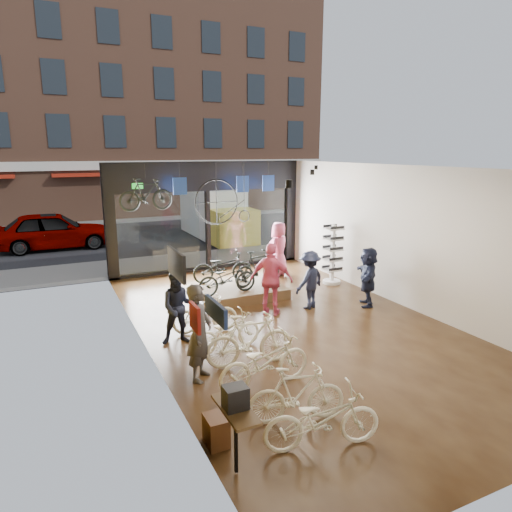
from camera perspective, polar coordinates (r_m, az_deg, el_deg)
ground_plane at (r=11.36m, az=4.35°, el=-8.65°), size 7.00×12.00×0.04m
ceiling at (r=10.55m, az=4.72°, el=11.10°), size 7.00×12.00×0.04m
wall_left at (r=9.58m, az=-14.08°, el=-1.07°), size 0.04×12.00×3.80m
wall_right at (r=12.88m, az=18.28°, el=2.24°), size 0.04×12.00×3.80m
storefront at (r=16.19m, az=-6.07°, el=4.95°), size 7.00×0.26×3.80m
exit_sign at (r=15.34m, az=-14.61°, el=8.47°), size 0.35×0.06×0.18m
street_road at (r=25.06m, az=-12.80°, el=3.17°), size 30.00×18.00×0.02m
sidewalk_near at (r=17.66m, az=-7.22°, el=-0.48°), size 30.00×2.40×0.12m
sidewalk_far at (r=28.93m, az=-14.56°, el=4.52°), size 30.00×2.00×0.12m
opposite_building at (r=31.22m, az=-16.25°, el=17.81°), size 26.00×5.00×14.00m
street_car at (r=21.41m, az=-24.03°, el=2.94°), size 4.80×1.93×1.63m
box_truck at (r=21.73m, az=-4.61°, el=5.16°), size 2.01×6.02×2.37m
floor_bike_0 at (r=6.95m, az=8.27°, el=-19.50°), size 1.82×0.98×0.91m
floor_bike_1 at (r=7.46m, az=5.12°, el=-16.83°), size 1.62×0.82×0.93m
floor_bike_2 at (r=8.39m, az=1.08°, el=-13.10°), size 1.85×0.75×0.95m
floor_bike_3 at (r=9.12m, az=-0.78°, el=-10.44°), size 1.84×0.75×1.07m
floor_bike_4 at (r=9.85m, az=-3.60°, el=-9.41°), size 1.64×0.75×0.83m
floor_bike_5 at (r=10.76m, az=-6.40°, el=-7.20°), size 1.59×0.70×0.92m
display_platform at (r=13.37m, az=-2.01°, el=-4.44°), size 2.40×1.80×0.30m
display_bike_left at (r=12.54m, az=-3.63°, el=-2.78°), size 1.76×0.72×0.91m
display_bike_mid at (r=13.37m, az=0.26°, el=-1.45°), size 1.80×0.93×1.04m
display_bike_right at (r=13.65m, az=-4.18°, el=-1.39°), size 1.87×0.92×0.94m
customer_0 at (r=8.54m, az=-7.08°, el=-9.47°), size 0.75×0.80×1.84m
customer_1 at (r=10.16m, az=-9.60°, el=-6.36°), size 0.91×0.76×1.66m
customer_2 at (r=11.70m, az=1.95°, el=-2.95°), size 1.14×1.07×1.89m
customer_3 at (r=12.30m, az=6.72°, el=-2.97°), size 1.17×0.92×1.58m
customer_4 at (r=15.42m, az=2.85°, el=0.88°), size 1.07×0.98×1.83m
customer_5 at (r=12.81m, az=13.80°, el=-2.51°), size 1.22×1.53×1.63m
sunglasses_rack at (r=14.65m, az=9.55°, el=0.20°), size 0.59×0.50×1.91m
wall_merch at (r=6.61m, az=-6.34°, el=-12.84°), size 0.40×2.40×2.60m
penny_farthing at (r=14.88m, az=-3.84°, el=6.60°), size 1.83×0.06×1.46m
hung_bike at (r=13.69m, az=-13.58°, el=7.49°), size 1.62×0.62×0.95m
jersey_left at (r=14.95m, az=-9.49°, el=8.60°), size 0.45×0.03×0.55m
jersey_mid at (r=15.69m, az=-1.68°, el=8.98°), size 0.45×0.03×0.55m
jersey_right at (r=16.11m, az=1.55°, el=9.09°), size 0.45×0.03×0.55m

